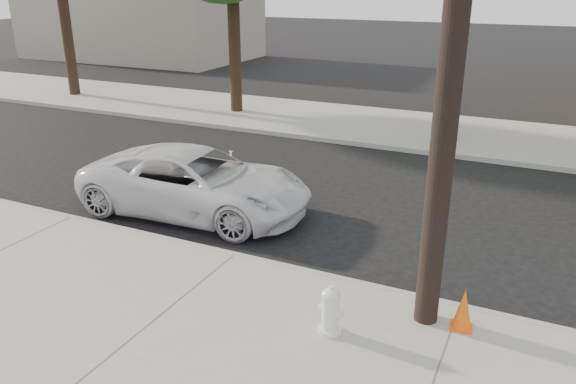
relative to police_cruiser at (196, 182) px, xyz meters
The scene contains 8 objects.
ground 2.11m from the police_cruiser, 13.29° to the left, with size 120.00×120.00×0.00m, color black.
near_sidewalk 4.35m from the police_cruiser, 63.25° to the right, with size 90.00×4.40×0.15m, color gray.
far_sidewalk 9.19m from the police_cruiser, 77.80° to the left, with size 90.00×5.00×0.15m, color gray.
curb_near 2.62m from the police_cruiser, 40.30° to the right, with size 90.00×0.12×0.16m, color #9E9B93.
building_far 27.35m from the police_cruiser, 131.44° to the left, with size 14.00×8.00×5.00m, color gray.
police_cruiser is the anchor object (origin of this frame).
fire_hydrant 5.41m from the police_cruiser, 35.79° to the right, with size 0.37×0.34×0.70m.
traffic_cone 6.46m from the police_cruiser, 20.31° to the right, with size 0.35×0.35×0.62m.
Camera 1 is at (4.81, -9.96, 4.86)m, focal length 35.00 mm.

